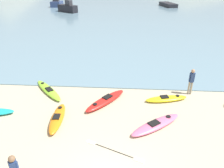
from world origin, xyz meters
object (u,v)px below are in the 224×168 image
kayak_on_sand_5 (57,118)px  moored_boat_0 (68,8)px  kayak_on_sand_4 (166,99)px  moored_boat_1 (57,3)px  loose_paddle (114,151)px  kayak_on_sand_6 (48,90)px  kayak_on_sand_0 (156,124)px  kayak_on_sand_3 (106,100)px  person_near_waterline (191,80)px  moored_boat_4 (168,5)px

kayak_on_sand_5 → moored_boat_0: (-8.26, 34.85, 0.68)m
kayak_on_sand_4 → moored_boat_1: 43.73m
moored_boat_1 → loose_paddle: size_ratio=1.18×
kayak_on_sand_5 → kayak_on_sand_6: kayak_on_sand_5 is taller
moored_boat_1 → loose_paddle: bearing=-70.4°
moored_boat_1 → loose_paddle: (15.71, -44.01, -0.76)m
kayak_on_sand_0 → kayak_on_sand_6: kayak_on_sand_0 is taller
kayak_on_sand_3 → loose_paddle: bearing=-79.5°
moored_boat_0 → loose_paddle: (11.36, -36.85, -0.84)m
person_near_waterline → loose_paddle: bearing=-130.1°
kayak_on_sand_3 → moored_boat_1: (-14.97, 40.03, 0.61)m
kayak_on_sand_3 → kayak_on_sand_6: (-3.89, 1.07, -0.03)m
kayak_on_sand_5 → person_near_waterline: size_ratio=1.58×
person_near_waterline → moored_boat_1: bearing=117.7°
kayak_on_sand_0 → kayak_on_sand_4: kayak_on_sand_0 is taller
moored_boat_0 → kayak_on_sand_6: bearing=-78.0°
kayak_on_sand_3 → moored_boat_1: moored_boat_1 is taller
kayak_on_sand_0 → moored_boat_1: moored_boat_1 is taller
kayak_on_sand_4 → moored_boat_1: size_ratio=0.87×
kayak_on_sand_4 → person_near_waterline: (1.60, 0.93, 0.86)m
kayak_on_sand_3 → moored_boat_1: 42.75m
moored_boat_0 → moored_boat_4: 23.02m
kayak_on_sand_4 → moored_boat_0: 35.40m
person_near_waterline → moored_boat_0: size_ratio=0.40×
kayak_on_sand_6 → loose_paddle: 6.85m
kayak_on_sand_3 → kayak_on_sand_6: bearing=164.6°
moored_boat_0 → loose_paddle: moored_boat_0 is taller
kayak_on_sand_6 → person_near_waterline: person_near_waterline is taller
kayak_on_sand_6 → kayak_on_sand_4: bearing=-4.4°
kayak_on_sand_0 → moored_boat_1: 45.76m
kayak_on_sand_3 → person_near_waterline: 5.53m
person_near_waterline → loose_paddle: (-4.54, -5.40, -0.98)m
kayak_on_sand_4 → moored_boat_0: bearing=113.8°
moored_boat_1 → loose_paddle: moored_boat_1 is taller
moored_boat_0 → moored_boat_4: bearing=24.6°
person_near_waterline → moored_boat_1: 43.60m
kayak_on_sand_5 → loose_paddle: 3.70m
kayak_on_sand_3 → kayak_on_sand_5: kayak_on_sand_5 is taller
moored_boat_4 → loose_paddle: 47.40m
kayak_on_sand_3 → kayak_on_sand_5: (-2.37, -1.98, 0.01)m
moored_boat_4 → moored_boat_1: bearing=-174.6°
kayak_on_sand_5 → moored_boat_4: moored_boat_4 is taller
kayak_on_sand_3 → moored_boat_0: 34.55m
kayak_on_sand_6 → moored_boat_1: bearing=105.9°
moored_boat_0 → moored_boat_1: moored_boat_0 is taller
kayak_on_sand_0 → kayak_on_sand_3: bearing=142.4°
kayak_on_sand_5 → moored_boat_0: size_ratio=0.63×
person_near_waterline → moored_boat_0: bearing=116.8°
kayak_on_sand_3 → moored_boat_4: (10.31, 42.44, 0.29)m
kayak_on_sand_5 → moored_boat_1: (-12.61, 42.01, 0.60)m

